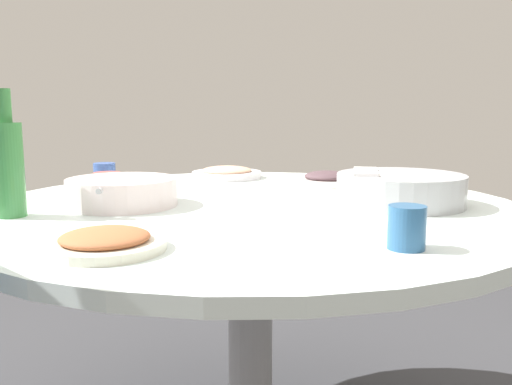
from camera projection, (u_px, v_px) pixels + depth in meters
round_dining_table at (250, 240)px, 1.36m from camera, size 1.33×1.33×0.72m
rice_bowl at (400, 189)px, 1.33m from camera, size 0.31×0.31×0.08m
soup_bowl at (122, 193)px, 1.32m from camera, size 0.26×0.26×0.07m
dish_noodles at (227, 173)px, 1.84m from camera, size 0.23×0.23×0.04m
dish_eggplant at (327, 179)px, 1.68m from camera, size 0.21×0.21×0.04m
dish_tofu_braise at (105, 242)px, 0.91m from camera, size 0.20×0.20×0.04m
green_bottle at (8, 166)px, 1.17m from camera, size 0.06×0.06×0.27m
tea_cup_near at (107, 181)px, 1.57m from camera, size 0.08×0.08×0.05m
tea_cup_far at (105, 173)px, 1.71m from camera, size 0.07×0.07×0.06m
tea_cup_side at (407, 227)px, 0.91m from camera, size 0.06×0.06×0.07m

